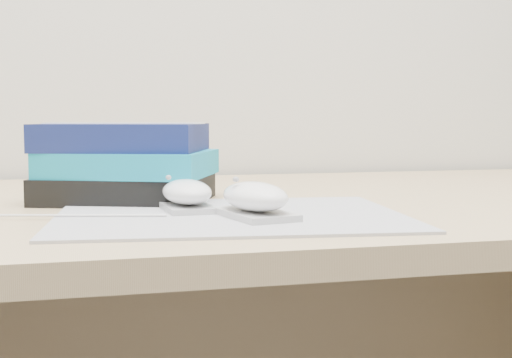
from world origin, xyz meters
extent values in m
cube|color=tan|center=(0.00, 1.58, 0.71)|extent=(1.60, 0.80, 0.03)
cube|color=gray|center=(-0.09, 1.40, 0.73)|extent=(0.43, 0.35, 0.00)
cube|color=#ADADB0|center=(-0.13, 1.45, 0.74)|extent=(0.06, 0.11, 0.01)
ellipsoid|color=white|center=(-0.13, 1.45, 0.76)|extent=(0.06, 0.10, 0.03)
ellipsoid|color=#99999C|center=(-0.15, 1.45, 0.77)|extent=(0.01, 0.01, 0.01)
cube|color=#AFAFB1|center=(-0.06, 1.36, 0.74)|extent=(0.08, 0.12, 0.01)
ellipsoid|color=white|center=(-0.06, 1.36, 0.76)|extent=(0.08, 0.12, 0.03)
ellipsoid|color=#9B9B9E|center=(-0.09, 1.36, 0.78)|extent=(0.01, 0.01, 0.01)
cylinder|color=silver|center=(-0.27, 1.42, 0.73)|extent=(0.22, 0.06, 0.00)
cube|color=black|center=(-0.19, 1.58, 0.75)|extent=(0.27, 0.24, 0.04)
cube|color=#108BAF|center=(-0.19, 1.58, 0.78)|extent=(0.26, 0.24, 0.03)
cube|color=navy|center=(-0.19, 1.59, 0.82)|extent=(0.25, 0.23, 0.04)
cube|color=white|center=(-0.19, 1.56, 0.84)|extent=(0.21, 0.11, 0.00)
cube|color=black|center=(-0.21, 1.64, 0.76)|extent=(0.13, 0.11, 0.07)
cylinder|color=black|center=(-0.21, 1.64, 0.79)|extent=(0.13, 0.11, 0.08)
camera|label=1|loc=(-0.26, 0.60, 0.85)|focal=50.00mm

